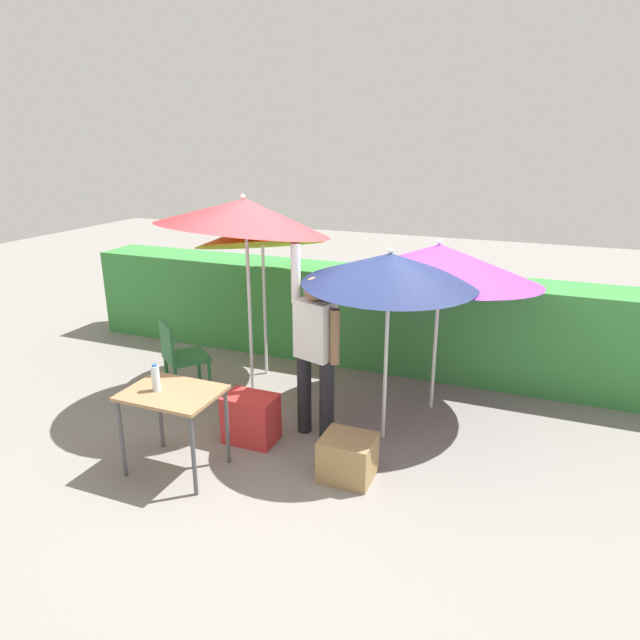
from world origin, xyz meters
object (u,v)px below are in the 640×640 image
object	(u,v)px
umbrella_navy	(260,234)
bottle_water	(156,378)
crate_cardboard	(348,457)
cooler_box	(251,418)
person_vendor	(315,346)
umbrella_yellow	(245,215)
umbrella_orange	(439,262)
folding_table	(173,401)
chair_plastic	(180,354)
umbrella_rainbow	(390,269)

from	to	relation	value
umbrella_navy	bottle_water	bearing A→B (deg)	-86.46
umbrella_navy	crate_cardboard	size ratio (longest dim) A/B	4.75
cooler_box	person_vendor	bearing A→B (deg)	31.46
umbrella_yellow	umbrella_navy	size ratio (longest dim) A/B	1.12
umbrella_orange	cooler_box	bearing A→B (deg)	-137.02
cooler_box	folding_table	world-z (taller)	folding_table
chair_plastic	umbrella_yellow	bearing A→B (deg)	16.93
umbrella_yellow	crate_cardboard	world-z (taller)	umbrella_yellow
umbrella_rainbow	bottle_water	size ratio (longest dim) A/B	7.79
umbrella_rainbow	folding_table	distance (m)	2.21
umbrella_orange	cooler_box	xyz separation A→B (m)	(-1.46, -1.36, -1.37)
umbrella_rainbow	person_vendor	bearing A→B (deg)	-161.24
cooler_box	folding_table	distance (m)	0.88
person_vendor	crate_cardboard	bearing A→B (deg)	-46.49
chair_plastic	umbrella_rainbow	bearing A→B (deg)	-0.55
umbrella_navy	cooler_box	distance (m)	2.21
cooler_box	crate_cardboard	xyz separation A→B (m)	(1.06, -0.23, -0.05)
chair_plastic	crate_cardboard	xyz separation A→B (m)	(2.25, -0.79, -0.32)
cooler_box	crate_cardboard	world-z (taller)	cooler_box
person_vendor	folding_table	bearing A→B (deg)	-131.93
chair_plastic	umbrella_navy	bearing A→B (deg)	58.87
chair_plastic	bottle_water	size ratio (longest dim) A/B	3.71
crate_cardboard	umbrella_navy	bearing A→B (deg)	134.65
person_vendor	folding_table	world-z (taller)	person_vendor
person_vendor	umbrella_yellow	bearing A→B (deg)	153.98
umbrella_orange	bottle_water	bearing A→B (deg)	-133.42
umbrella_yellow	chair_plastic	distance (m)	1.74
umbrella_navy	folding_table	size ratio (longest dim) A/B	2.64
umbrella_navy	folding_table	bearing A→B (deg)	-83.01
person_vendor	crate_cardboard	distance (m)	1.07
folding_table	cooler_box	bearing A→B (deg)	61.53
umbrella_orange	person_vendor	bearing A→B (deg)	-131.85
chair_plastic	umbrella_orange	bearing A→B (deg)	16.73
person_vendor	bottle_water	size ratio (longest dim) A/B	7.83
umbrella_rainbow	crate_cardboard	world-z (taller)	umbrella_rainbow
umbrella_orange	bottle_water	world-z (taller)	umbrella_orange
crate_cardboard	person_vendor	bearing A→B (deg)	133.51
umbrella_rainbow	umbrella_yellow	size ratio (longest dim) A/B	0.79
umbrella_orange	folding_table	distance (m)	2.89
umbrella_yellow	folding_table	distance (m)	2.03
cooler_box	folding_table	xyz separation A→B (m)	(-0.37, -0.68, 0.43)
umbrella_rainbow	umbrella_yellow	world-z (taller)	umbrella_yellow
umbrella_navy	umbrella_yellow	bearing A→B (deg)	-73.47
person_vendor	cooler_box	distance (m)	0.94
umbrella_navy	crate_cardboard	bearing A→B (deg)	-45.35
umbrella_rainbow	umbrella_yellow	distance (m)	1.65
umbrella_orange	bottle_water	size ratio (longest dim) A/B	8.65
umbrella_navy	bottle_water	world-z (taller)	umbrella_navy
umbrella_orange	cooler_box	distance (m)	2.42
umbrella_orange	cooler_box	size ratio (longest dim) A/B	4.26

